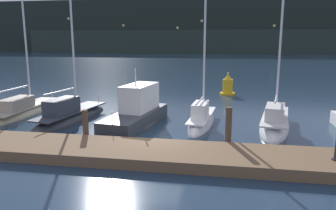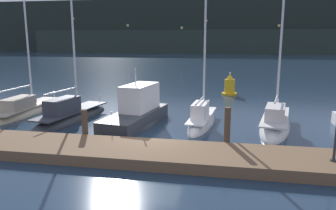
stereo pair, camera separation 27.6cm
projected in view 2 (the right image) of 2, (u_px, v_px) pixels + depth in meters
name	position (u px, v px, depth m)	size (l,w,h in m)	color
ground_plane	(154.00, 144.00, 15.55)	(400.00, 400.00, 0.00)	#1E3347
dock	(144.00, 153.00, 13.66)	(26.60, 2.80, 0.45)	brown
mooring_pile_1	(85.00, 126.00, 15.75)	(0.28, 0.28, 1.59)	#4C3D2D
mooring_pile_2	(227.00, 129.00, 14.49)	(0.28, 0.28, 1.96)	#4C3D2D
sailboat_berth_1	(27.00, 111.00, 22.03)	(1.87, 7.73, 12.18)	beige
sailboat_berth_2	(71.00, 118.00, 20.03)	(2.77, 7.30, 9.12)	#2D3338
motorboat_berth_3	(136.00, 117.00, 18.98)	(3.02, 6.78, 3.83)	#2D3338
sailboat_berth_4	(202.00, 122.00, 19.09)	(1.74, 5.79, 8.62)	white
sailboat_berth_5	(275.00, 126.00, 18.25)	(2.70, 6.58, 9.16)	white
channel_buoy	(230.00, 86.00, 29.19)	(1.36, 1.36, 2.01)	gold
hillside_backdrop	(224.00, 28.00, 119.28)	(240.00, 23.00, 18.95)	#1E2823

